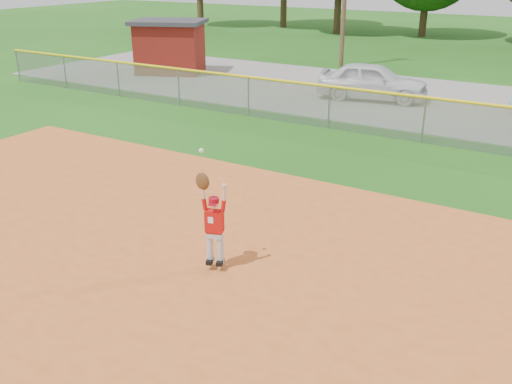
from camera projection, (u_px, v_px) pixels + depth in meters
ground at (270, 277)px, 10.73m from camera, size 120.00×120.00×0.00m
clay_infield at (168, 366)px, 8.34m from camera, size 24.00×16.00×0.04m
parking_strip at (463, 105)px, 23.42m from camera, size 44.00×10.00×0.03m
car_white_a at (372, 81)px, 24.07m from camera, size 4.85×2.67×1.56m
utility_shed at (170, 46)px, 29.70m from camera, size 4.44×4.02×2.72m
outfield_fence at (424, 116)px, 18.33m from camera, size 40.06×0.10×1.55m
ballplayer at (213, 220)px, 10.59m from camera, size 0.60×0.33×2.28m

